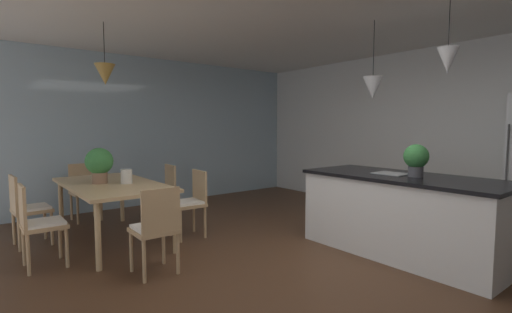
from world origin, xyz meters
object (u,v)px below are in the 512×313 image
chair_far_right (191,201)px  chair_near_right (38,222)px  dining_table (112,188)px  chair_kitchen_end (156,227)px  potted_plant_on_island (416,158)px  chair_window_end (85,189)px  potted_plant_on_table (99,163)px  vase_on_dining_table (127,176)px  chair_near_left (27,207)px  kitchen_island (402,214)px  chair_far_left (162,191)px

chair_far_right → chair_near_right: same height
dining_table → chair_kitchen_end: 1.37m
dining_table → potted_plant_on_island: potted_plant_on_island is taller
chair_far_right → chair_near_right: size_ratio=1.00×
chair_window_end → potted_plant_on_island: (4.02, 2.44, 0.63)m
potted_plant_on_table → vase_on_dining_table: 0.38m
vase_on_dining_table → chair_window_end: bearing=-174.8°
potted_plant_on_island → dining_table: bearing=-137.6°
chair_near_right → potted_plant_on_table: bearing=124.3°
potted_plant_on_table → chair_near_left: bearing=-116.4°
chair_near_right → kitchen_island: bearing=57.8°
chair_far_left → potted_plant_on_table: bearing=-69.4°
chair_near_left → kitchen_island: bearing=48.1°
chair_window_end → vase_on_dining_table: 1.56m
chair_kitchen_end → chair_near_left: same height
chair_kitchen_end → potted_plant_on_island: bearing=61.7°
kitchen_island → dining_table: bearing=-136.0°
chair_near_left → chair_window_end: size_ratio=1.00×
potted_plant_on_table → vase_on_dining_table: size_ratio=2.49×
chair_far_right → chair_near_left: same height
chair_far_right → chair_kitchen_end: same height
chair_far_right → potted_plant_on_table: potted_plant_on_table is taller
kitchen_island → vase_on_dining_table: (-2.37, -2.30, 0.37)m
chair_far_left → chair_near_left: 1.74m
chair_far_left → vase_on_dining_table: (0.60, -0.73, 0.36)m
chair_near_right → potted_plant_on_table: (-0.51, 0.75, 0.52)m
chair_far_right → potted_plant_on_table: bearing=-117.5°
chair_far_right → chair_window_end: bearing=-154.2°
potted_plant_on_table → vase_on_dining_table: bearing=48.2°
chair_kitchen_end → chair_near_right: bearing=-136.4°
chair_far_left → chair_near_right: same height
potted_plant_on_island → vase_on_dining_table: 3.41m
kitchen_island → potted_plant_on_island: bearing=-0.0°
kitchen_island → chair_window_end: bearing=-147.9°
chair_window_end → potted_plant_on_island: bearing=31.3°
kitchen_island → potted_plant_on_table: (-2.60, -2.56, 0.53)m
chair_kitchen_end → chair_near_right: size_ratio=1.00×
dining_table → potted_plant_on_table: size_ratio=4.44×
chair_near_right → chair_window_end: 2.00m
chair_near_left → chair_far_right: bearing=63.0°
chair_kitchen_end → kitchen_island: size_ratio=0.39×
potted_plant_on_island → vase_on_dining_table: bearing=-137.4°
dining_table → chair_near_left: size_ratio=2.26×
chair_near_left → chair_near_right: size_ratio=1.00×
chair_window_end → chair_far_left: bearing=43.6°
chair_far_left → chair_kitchen_end: same height
dining_table → potted_plant_on_table: potted_plant_on_table is taller
chair_near_left → kitchen_island: size_ratio=0.39×
chair_near_right → potted_plant_on_table: potted_plant_on_table is taller
chair_kitchen_end → vase_on_dining_table: 1.25m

